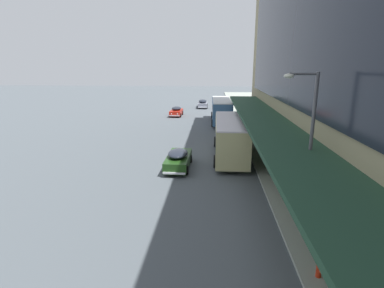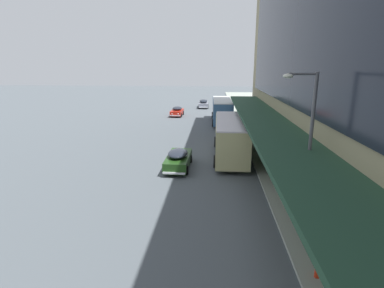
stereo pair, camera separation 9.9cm
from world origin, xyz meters
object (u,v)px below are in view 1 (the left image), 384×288
object	(u,v)px
transit_bus_kerbside_front	(230,136)
sedan_oncoming_rear	(203,104)
street_lamp	(307,142)
fire_hydrant	(319,269)
sedan_second_mid	(176,111)
sedan_lead_mid	(178,159)
transit_bus_kerbside_rear	(221,109)

from	to	relation	value
transit_bus_kerbside_front	sedan_oncoming_rear	size ratio (longest dim) A/B	1.98
street_lamp	fire_hydrant	bearing A→B (deg)	-94.12
sedan_second_mid	sedan_oncoming_rear	distance (m)	10.87
sedan_lead_mid	fire_hydrant	distance (m)	13.94
transit_bus_kerbside_rear	sedan_second_mid	world-z (taller)	transit_bus_kerbside_rear
sedan_lead_mid	sedan_oncoming_rear	bearing A→B (deg)	88.96
transit_bus_kerbside_rear	transit_bus_kerbside_front	bearing A→B (deg)	-88.75
transit_bus_kerbside_front	street_lamp	size ratio (longest dim) A/B	1.34
sedan_second_mid	transit_bus_kerbside_front	bearing A→B (deg)	-71.48
sedan_lead_mid	fire_hydrant	xyz separation A→B (m)	(6.61, -12.26, -0.26)
transit_bus_kerbside_front	sedan_lead_mid	bearing A→B (deg)	-141.41
sedan_oncoming_rear	street_lamp	bearing A→B (deg)	-81.99
sedan_second_mid	fire_hydrant	world-z (taller)	sedan_second_mid
transit_bus_kerbside_front	sedan_oncoming_rear	world-z (taller)	transit_bus_kerbside_front
sedan_oncoming_rear	street_lamp	size ratio (longest dim) A/B	0.68
transit_bus_kerbside_front	fire_hydrant	world-z (taller)	transit_bus_kerbside_front
sedan_lead_mid	fire_hydrant	world-z (taller)	sedan_lead_mid
sedan_second_mid	street_lamp	distance (m)	35.72
sedan_lead_mid	sedan_second_mid	distance (m)	25.55
transit_bus_kerbside_front	sedan_lead_mid	size ratio (longest dim) A/B	2.08
transit_bus_kerbside_front	transit_bus_kerbside_rear	distance (m)	16.58
transit_bus_kerbside_rear	sedan_oncoming_rear	xyz separation A→B (m)	(-3.16, 15.61, -1.09)
sedan_lead_mid	street_lamp	size ratio (longest dim) A/B	0.64
transit_bus_kerbside_rear	fire_hydrant	size ratio (longest dim) A/B	14.48
sedan_lead_mid	street_lamp	distance (m)	11.69
sedan_oncoming_rear	fire_hydrant	world-z (taller)	sedan_oncoming_rear
street_lamp	fire_hydrant	xyz separation A→B (m)	(-0.25, -3.54, -3.90)
fire_hydrant	transit_bus_kerbside_rear	bearing A→B (deg)	95.00
fire_hydrant	sedan_second_mid	bearing A→B (deg)	104.65
sedan_lead_mid	sedan_oncoming_rear	xyz separation A→B (m)	(0.64, 35.51, 0.03)
sedan_lead_mid	fire_hydrant	bearing A→B (deg)	-61.66
fire_hydrant	sedan_oncoming_rear	bearing A→B (deg)	97.12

